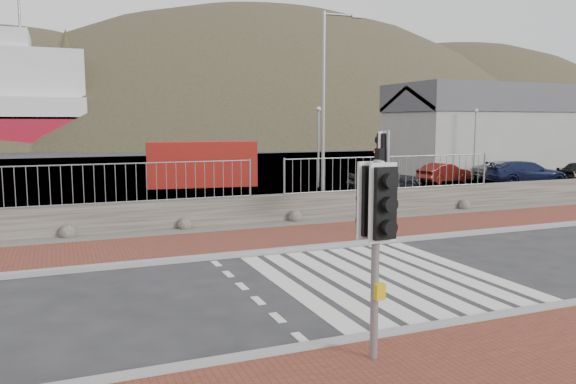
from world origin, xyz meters
name	(u,v)px	position (x,y,z in m)	size (l,w,h in m)	color
ground	(382,277)	(0.00, 0.00, 0.00)	(220.00, 220.00, 0.00)	#28282B
sidewalk_far	(299,237)	(0.00, 4.50, 0.04)	(40.00, 3.00, 0.08)	brown
kerb_near	(479,320)	(0.00, -3.00, 0.05)	(40.00, 0.25, 0.12)	gray
kerb_far	(322,247)	(0.00, 3.00, 0.05)	(40.00, 0.25, 0.12)	gray
zebra_crossing	(382,277)	(0.00, 0.00, 0.01)	(4.62, 5.60, 0.01)	silver
gravel_strip	(275,225)	(0.00, 6.50, 0.03)	(40.00, 1.50, 0.06)	#59544C
stone_wall	(266,209)	(0.00, 7.30, 0.45)	(40.00, 0.60, 0.90)	#47423A
railing	(267,168)	(0.00, 7.15, 1.82)	(18.07, 0.07, 1.22)	gray
quay	(161,172)	(0.00, 27.90, 0.00)	(120.00, 40.00, 0.50)	#4C4C4F
water	(113,150)	(0.00, 62.90, 0.00)	(220.00, 50.00, 0.05)	#3F4C54
harbor_building	(482,129)	(20.00, 19.90, 2.93)	(12.20, 6.20, 5.80)	#9E9E99
hills_backdrop	(145,274)	(6.74, 87.90, -23.05)	(254.00, 90.00, 100.00)	#2E331E
traffic_signal_near	(376,218)	(-2.43, -3.69, 2.04)	(0.42, 0.27, 2.81)	gray
traffic_signal_far	(387,160)	(2.35, 3.65, 2.24)	(0.76, 0.48, 3.09)	gray
streetlight	(327,102)	(2.61, 8.09, 4.04)	(1.52, 0.23, 7.18)	gray
shipping_container	(201,164)	(0.62, 19.00, 1.17)	(5.60, 2.34, 2.34)	#9C2011
car_a	(384,178)	(8.45, 13.51, 0.61)	(1.45, 3.60, 1.23)	black
car_b	(444,173)	(13.45, 15.33, 0.54)	(1.14, 3.28, 1.08)	#4F100B
car_c	(527,173)	(17.09, 12.96, 0.63)	(1.75, 4.31, 1.25)	#131A3C
car_d	(508,171)	(17.76, 15.07, 0.55)	(1.84, 3.98, 1.11)	gray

